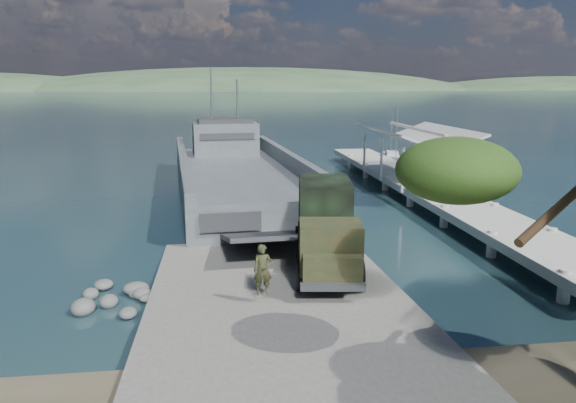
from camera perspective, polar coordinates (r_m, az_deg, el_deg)
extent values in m
plane|color=#1C3A43|center=(23.35, -1.30, -9.74)|extent=(1400.00, 1400.00, 0.00)
cube|color=#64655C|center=(22.33, -1.03, -10.10)|extent=(10.00, 18.00, 0.50)
cube|color=#ACADA3|center=(43.10, 13.47, 1.49)|extent=(4.00, 44.00, 0.50)
cube|color=#484F55|center=(45.30, -5.07, 1.59)|extent=(11.46, 31.19, 2.55)
cube|color=#484F55|center=(44.71, -10.59, 3.74)|extent=(2.92, 30.55, 1.33)
cube|color=#484F55|center=(45.69, 0.24, 4.12)|extent=(2.92, 30.55, 1.33)
cube|color=#484F55|center=(30.49, -1.70, -2.47)|extent=(9.18, 1.10, 2.65)
cube|color=#484F55|center=(54.96, -6.40, 6.36)|extent=(6.41, 4.53, 3.06)
cube|color=#2E3134|center=(54.81, -6.44, 8.17)|extent=(5.33, 3.64, 0.41)
cylinder|color=gray|center=(54.61, -7.80, 10.58)|extent=(0.16, 0.16, 5.10)
cylinder|color=gray|center=(54.85, -5.19, 10.12)|extent=(0.16, 0.16, 4.08)
cylinder|color=black|center=(22.54, 1.43, -7.49)|extent=(0.60, 1.31, 1.26)
cylinder|color=black|center=(22.69, 7.13, -7.44)|extent=(0.60, 1.31, 1.26)
cylinder|color=black|center=(25.67, 1.29, -5.02)|extent=(0.60, 1.31, 1.26)
cylinder|color=black|center=(25.81, 6.27, -4.99)|extent=(0.60, 1.31, 1.26)
cylinder|color=black|center=(27.54, 1.22, -3.82)|extent=(0.60, 1.31, 1.26)
cylinder|color=black|center=(27.67, 5.86, -3.81)|extent=(0.60, 1.31, 1.26)
cube|color=black|center=(25.12, 3.87, -5.08)|extent=(3.11, 7.61, 0.24)
cube|color=#1D321B|center=(22.32, 4.32, -4.57)|extent=(2.67, 2.25, 1.94)
cube|color=#1D321B|center=(21.36, 4.52, -6.72)|extent=(2.33, 1.17, 0.97)
cube|color=#1D321B|center=(26.33, 3.70, -3.50)|extent=(3.01, 4.76, 0.34)
cube|color=black|center=(26.17, 3.72, -0.41)|extent=(2.81, 3.97, 2.43)
cube|color=#2E3134|center=(21.10, 4.59, -8.64)|extent=(2.44, 0.57, 0.29)
imported|color=#1D321B|center=(21.07, -2.58, -7.96)|extent=(0.72, 0.49, 1.93)
cube|color=#B8B8B8|center=(59.41, 10.87, 3.71)|extent=(3.37, 5.54, 0.87)
cube|color=#B8B8B8|center=(58.59, 11.49, 4.15)|extent=(1.83, 1.94, 0.58)
cylinder|color=gray|center=(59.04, 10.99, 6.74)|extent=(0.10, 0.10, 5.82)
cube|color=#B8B8B8|center=(65.23, 10.38, 4.45)|extent=(2.20, 5.09, 0.81)
cube|color=#B8B8B8|center=(64.28, 10.51, 4.82)|extent=(1.47, 1.61, 0.54)
cylinder|color=gray|center=(64.91, 10.47, 7.00)|extent=(0.09, 0.09, 5.37)
ellipsoid|color=#1A370F|center=(15.63, 16.75, 3.06)|extent=(3.19, 3.19, 1.82)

